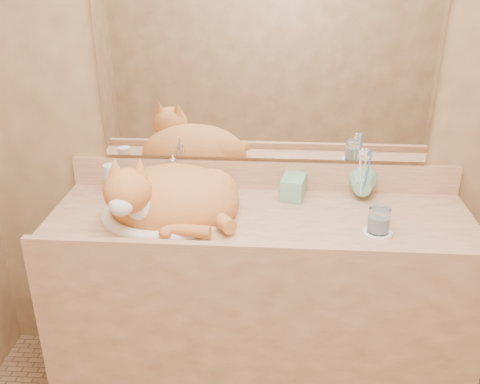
# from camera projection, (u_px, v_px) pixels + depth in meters

# --- Properties ---
(wall_back) EXTENTS (2.40, 0.02, 2.50)m
(wall_back) POSITION_uv_depth(u_px,v_px,m) (264.00, 94.00, 2.09)
(wall_back) COLOR brown
(wall_back) RESTS_ON ground
(vanity_counter) EXTENTS (1.60, 0.55, 0.85)m
(vanity_counter) POSITION_uv_depth(u_px,v_px,m) (259.00, 309.00, 2.18)
(vanity_counter) COLOR #986544
(vanity_counter) RESTS_ON floor
(mirror) EXTENTS (1.30, 0.02, 0.80)m
(mirror) POSITION_uv_depth(u_px,v_px,m) (265.00, 58.00, 2.02)
(mirror) COLOR white
(mirror) RESTS_ON wall_back
(sink_basin) EXTENTS (0.52, 0.45, 0.15)m
(sink_basin) POSITION_uv_depth(u_px,v_px,m) (165.00, 199.00, 1.98)
(sink_basin) COLOR white
(sink_basin) RESTS_ON vanity_counter
(faucet) EXTENTS (0.08, 0.13, 0.18)m
(faucet) POSITION_uv_depth(u_px,v_px,m) (173.00, 176.00, 2.14)
(faucet) COLOR silver
(faucet) RESTS_ON vanity_counter
(cat) EXTENTS (0.51, 0.42, 0.27)m
(cat) POSITION_uv_depth(u_px,v_px,m) (168.00, 196.00, 1.97)
(cat) COLOR #C0682C
(cat) RESTS_ON sink_basin
(soap_dispenser) EXTENTS (0.10, 0.11, 0.20)m
(soap_dispenser) POSITION_uv_depth(u_px,v_px,m) (291.00, 181.00, 2.07)
(soap_dispenser) COLOR #72B791
(soap_dispenser) RESTS_ON vanity_counter
(toothbrush_cup) EXTENTS (0.13, 0.13, 0.11)m
(toothbrush_cup) POSITION_uv_depth(u_px,v_px,m) (362.00, 190.00, 2.10)
(toothbrush_cup) COLOR #72B791
(toothbrush_cup) RESTS_ON vanity_counter
(toothbrushes) EXTENTS (0.04, 0.04, 0.23)m
(toothbrushes) POSITION_uv_depth(u_px,v_px,m) (364.00, 171.00, 2.06)
(toothbrushes) COLOR silver
(toothbrushes) RESTS_ON toothbrush_cup
(saucer) EXTENTS (0.10, 0.10, 0.01)m
(saucer) POSITION_uv_depth(u_px,v_px,m) (377.00, 233.00, 1.88)
(saucer) COLOR white
(saucer) RESTS_ON vanity_counter
(water_glass) EXTENTS (0.08, 0.08, 0.09)m
(water_glass) POSITION_uv_depth(u_px,v_px,m) (379.00, 220.00, 1.86)
(water_glass) COLOR white
(water_glass) RESTS_ON saucer
(lotion_bottle) EXTENTS (0.06, 0.06, 0.13)m
(lotion_bottle) POSITION_uv_depth(u_px,v_px,m) (112.00, 180.00, 2.15)
(lotion_bottle) COLOR silver
(lotion_bottle) RESTS_ON vanity_counter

